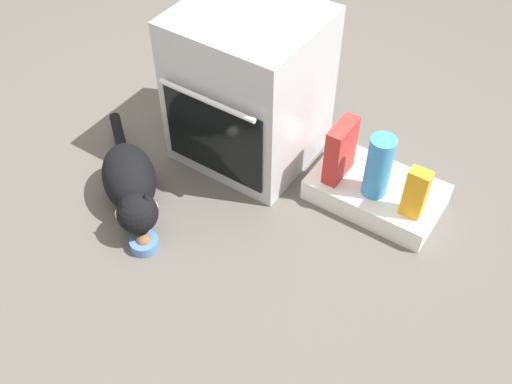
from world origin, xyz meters
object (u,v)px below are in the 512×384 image
object	(u,v)px
cereal_box	(340,150)
juice_carton	(416,193)
food_bowl	(144,243)
cat	(131,184)
oven	(249,88)
pantry_cabinet	(376,192)
water_bottle	(379,167)

from	to	relation	value
cereal_box	juice_carton	bearing A→B (deg)	-5.70
food_bowl	cat	size ratio (longest dim) A/B	0.18
oven	cat	xyz separation A→B (m)	(-0.22, -0.60, -0.23)
cat	juice_carton	bearing A→B (deg)	65.42
cat	juice_carton	xyz separation A→B (m)	(1.08, 0.54, 0.10)
pantry_cabinet	juice_carton	bearing A→B (deg)	-23.08
oven	juice_carton	bearing A→B (deg)	-3.73
water_bottle	cereal_box	size ratio (longest dim) A/B	1.07
pantry_cabinet	water_bottle	bearing A→B (deg)	-84.14
food_bowl	cat	xyz separation A→B (m)	(-0.20, 0.16, 0.10)
pantry_cabinet	juice_carton	size ratio (longest dim) A/B	2.39
food_bowl	water_bottle	xyz separation A→B (m)	(0.69, 0.73, 0.23)
oven	food_bowl	xyz separation A→B (m)	(-0.02, -0.76, -0.34)
oven	pantry_cabinet	bearing A→B (deg)	2.13
oven	pantry_cabinet	distance (m)	0.74
cat	cereal_box	size ratio (longest dim) A/B	2.37
cereal_box	oven	bearing A→B (deg)	177.77
cereal_box	water_bottle	bearing A→B (deg)	-3.06
pantry_cabinet	water_bottle	distance (m)	0.21
food_bowl	water_bottle	world-z (taller)	water_bottle
food_bowl	juice_carton	size ratio (longest dim) A/B	0.50
pantry_cabinet	food_bowl	world-z (taller)	pantry_cabinet
pantry_cabinet	cat	xyz separation A→B (m)	(-0.89, -0.62, 0.08)
water_bottle	cat	bearing A→B (deg)	-147.52
cat	water_bottle	size ratio (longest dim) A/B	2.22
oven	cat	distance (m)	0.68
oven	cat	world-z (taller)	oven
food_bowl	cereal_box	size ratio (longest dim) A/B	0.43
food_bowl	pantry_cabinet	bearing A→B (deg)	48.79
water_bottle	food_bowl	bearing A→B (deg)	-133.46
pantry_cabinet	food_bowl	distance (m)	1.04
oven	cat	bearing A→B (deg)	-110.30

